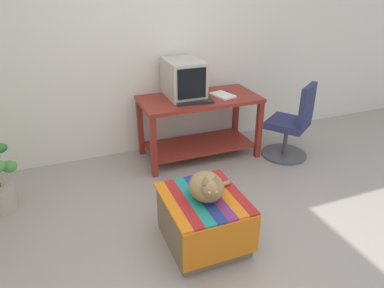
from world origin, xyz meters
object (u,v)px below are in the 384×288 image
Objects in this scene: desk at (199,117)px; book at (223,95)px; office_chair at (292,126)px; tv_monitor at (184,79)px; keyboard at (194,102)px; cat at (207,187)px; ottoman_with_blanket at (203,220)px.

book is at bearing -10.58° from desk.
tv_monitor is at bearing -60.74° from office_chair.
keyboard is 1.38m from cat.
keyboard is 0.39m from book.
desk is at bearing 68.56° from ottoman_with_blanket.
tv_monitor is at bearing 85.13° from cat.
ottoman_with_blanket is (-0.41, -1.52, -0.70)m from tv_monitor.
office_chair reaches higher than cat.
tv_monitor is 0.31m from keyboard.
ottoman_with_blanket is (-0.44, -1.27, -0.52)m from keyboard.
book reaches higher than desk.
office_chair reaches higher than ottoman_with_blanket.
tv_monitor is at bearing 145.73° from desk.
ottoman_with_blanket is at bearing -104.52° from tv_monitor.
tv_monitor reaches higher than cat.
tv_monitor is 1.35m from office_chair.
book is (0.41, -0.15, -0.19)m from tv_monitor.
ottoman_with_blanket is 0.77× the size of office_chair.
ottoman_with_blanket is (-0.56, -1.42, -0.28)m from desk.
book is 0.31× the size of office_chair.
cat is (0.01, -0.03, 0.32)m from ottoman_with_blanket.
keyboard is (0.03, -0.25, -0.19)m from tv_monitor.
desk is 3.27× the size of cat.
desk is 0.31m from keyboard.
book is at bearing 59.05° from ottoman_with_blanket.
ottoman_with_blanket is at bearing 126.69° from cat.
desk is at bearing 154.91° from book.
ottoman_with_blanket is 1.68× the size of cat.
ottoman_with_blanket is (-0.82, -1.37, -0.51)m from book.
tv_monitor is 0.75× the size of ottoman_with_blanket.
cat is at bearing -62.80° from ottoman_with_blanket.
tv_monitor is 1.26× the size of cat.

